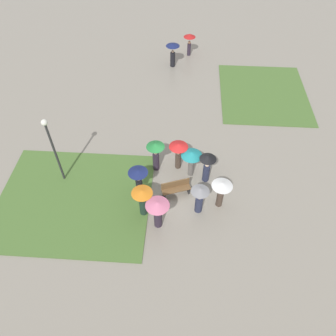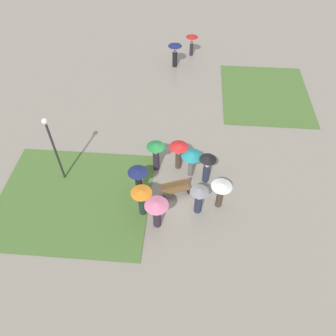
% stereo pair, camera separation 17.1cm
% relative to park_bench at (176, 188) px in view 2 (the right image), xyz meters
% --- Properties ---
extents(ground_plane, '(90.00, 90.00, 0.00)m').
position_rel_park_bench_xyz_m(ground_plane, '(0.18, 0.75, -0.46)').
color(ground_plane, gray).
extents(lawn_patch_near, '(8.06, 6.85, 0.06)m').
position_rel_park_bench_xyz_m(lawn_patch_near, '(-5.38, -0.77, -0.43)').
color(lawn_patch_near, '#4C7033').
rests_on(lawn_patch_near, ground_plane).
extents(lawn_patch_far, '(6.21, 7.29, 0.06)m').
position_rel_park_bench_xyz_m(lawn_patch_far, '(5.95, 9.60, -0.43)').
color(lawn_patch_far, '#4C7033').
rests_on(lawn_patch_far, ground_plane).
extents(park_bench, '(1.61, 0.92, 0.90)m').
position_rel_park_bench_xyz_m(park_bench, '(0.00, 0.00, 0.00)').
color(park_bench, brown).
rests_on(park_bench, ground_plane).
extents(lamp_post, '(0.32, 0.32, 4.27)m').
position_rel_park_bench_xyz_m(lamp_post, '(-6.31, 0.62, 2.30)').
color(lamp_post, '#2D2D30').
rests_on(lamp_post, ground_plane).
extents(crowd_person_grey, '(0.93, 0.93, 1.80)m').
position_rel_park_bench_xyz_m(crowd_person_grey, '(1.22, -1.02, 0.69)').
color(crowd_person_grey, '#282D47').
rests_on(crowd_person_grey, ground_plane).
extents(crowd_person_black, '(0.91, 0.91, 1.93)m').
position_rel_park_bench_xyz_m(crowd_person_black, '(1.61, 1.08, 0.79)').
color(crowd_person_black, '#282D47').
rests_on(crowd_person_black, ground_plane).
extents(crowd_person_orange, '(1.05, 1.05, 1.86)m').
position_rel_park_bench_xyz_m(crowd_person_orange, '(-1.58, -1.39, 0.76)').
color(crowd_person_orange, '#1E3328').
rests_on(crowd_person_orange, ground_plane).
extents(crowd_person_red, '(1.06, 1.06, 1.83)m').
position_rel_park_bench_xyz_m(crowd_person_red, '(0.03, 1.96, 0.84)').
color(crowd_person_red, '#47382D').
rests_on(crowd_person_red, ground_plane).
extents(crowd_person_green, '(1.01, 1.01, 1.99)m').
position_rel_park_bench_xyz_m(crowd_person_green, '(-1.21, 1.74, 0.90)').
color(crowd_person_green, '#2D2333').
rests_on(crowd_person_green, ground_plane).
extents(crowd_person_pink, '(1.15, 1.15, 1.87)m').
position_rel_park_bench_xyz_m(crowd_person_pink, '(-0.78, -2.04, 0.85)').
color(crowd_person_pink, '#2D2333').
rests_on(crowd_person_pink, ground_plane).
extents(crowd_person_white, '(1.06, 1.06, 1.77)m').
position_rel_park_bench_xyz_m(crowd_person_white, '(2.30, -0.59, 0.82)').
color(crowd_person_white, '#47382D').
rests_on(crowd_person_white, ground_plane).
extents(crowd_person_navy, '(1.02, 1.02, 1.94)m').
position_rel_park_bench_xyz_m(crowd_person_navy, '(-1.92, -0.18, 0.84)').
color(crowd_person_navy, black).
rests_on(crowd_person_navy, ground_plane).
extents(crowd_person_teal, '(1.16, 1.16, 1.78)m').
position_rel_park_bench_xyz_m(crowd_person_teal, '(0.77, 1.42, 0.94)').
color(crowd_person_teal, slate).
rests_on(crowd_person_teal, ground_plane).
extents(lone_walker_far_path, '(0.97, 0.97, 1.83)m').
position_rel_park_bench_xyz_m(lone_walker_far_path, '(0.37, 14.79, 0.92)').
color(lone_walker_far_path, '#2D2333').
rests_on(lone_walker_far_path, ground_plane).
extents(lone_walker_mid_plaza, '(1.07, 1.07, 1.91)m').
position_rel_park_bench_xyz_m(lone_walker_mid_plaza, '(-0.89, 12.95, 0.82)').
color(lone_walker_mid_plaza, black).
rests_on(lone_walker_mid_plaza, ground_plane).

